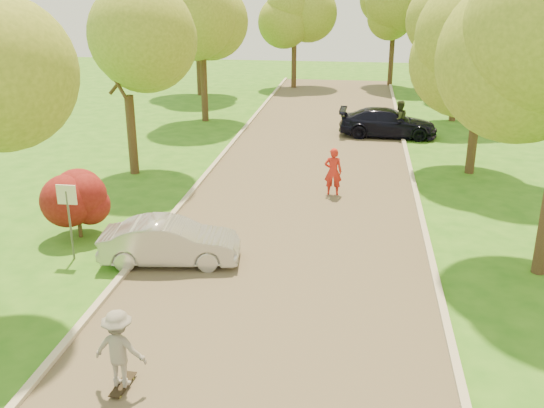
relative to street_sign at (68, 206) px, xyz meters
The scene contains 20 objects.
ground 7.22m from the street_sign, 34.59° to the right, with size 100.00×100.00×0.00m, color #296818.
road 7.22m from the street_sign, 34.59° to the left, with size 8.00×60.00×0.01m, color #4C4438.
curb_left 4.62m from the street_sign, 66.37° to the left, with size 0.18×60.00×0.12m, color #B2AD9E.
curb_right 10.74m from the street_sign, 22.10° to the left, with size 0.18×60.00×0.12m, color #B2AD9E.
street_sign is the anchor object (origin of this frame).
red_shrub 1.65m from the street_sign, 108.43° to the left, with size 1.70×1.70×1.95m.
tree_l_midb 8.61m from the street_sign, 97.22° to the left, with size 4.30×4.20×6.62m.
tree_l_far 18.43m from the street_sign, 91.87° to the left, with size 4.92×4.80×7.79m.
tree_r_midb 16.27m from the street_sign, 38.90° to the left, with size 4.51×4.40×7.01m.
tree_r_far 24.25m from the street_sign, 56.91° to the left, with size 5.33×5.20×8.34m.
tree_bg_a 26.44m from the street_sign, 96.53° to the left, with size 5.12×5.00×7.72m.
tree_bg_b 31.57m from the street_sign, 63.40° to the left, with size 5.12×5.00×7.95m.
tree_bg_c 30.35m from the street_sign, 84.26° to the left, with size 4.92×4.80×7.33m.
tree_bg_d 33.74m from the street_sign, 72.61° to the left, with size 5.12×5.00×7.72m.
silver_sedan 2.92m from the street_sign, ahead, with size 1.31×3.76×1.24m, color #ADADB2.
dark_sedan 18.21m from the street_sign, 59.98° to the left, with size 1.95×4.81×1.40m, color black.
longboard 6.51m from the street_sign, 56.56° to the right, with size 0.28×0.81×0.09m.
skateboarder 6.37m from the street_sign, 56.56° to the right, with size 1.01×0.58×1.56m, color gray.
person_striped 9.47m from the street_sign, 43.48° to the left, with size 0.64×0.42×1.75m, color #B4221B.
person_olive 18.10m from the street_sign, 57.96° to the left, with size 0.92×0.72×1.89m, color #28301D.
Camera 1 is at (1.89, -10.38, 7.26)m, focal length 40.00 mm.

